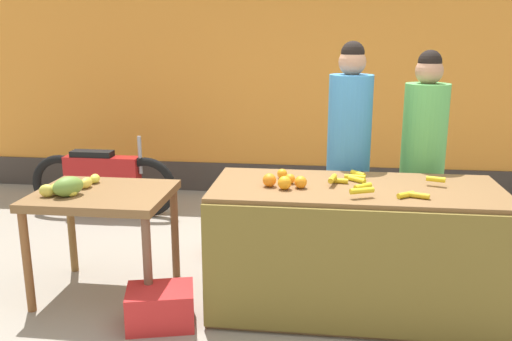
{
  "coord_description": "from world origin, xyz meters",
  "views": [
    {
      "loc": [
        0.13,
        -3.56,
        1.89
      ],
      "look_at": [
        -0.34,
        0.15,
        0.95
      ],
      "focal_mm": 37.81,
      "sensor_mm": 36.0,
      "label": 1
    }
  ],
  "objects_px": {
    "vendor_woman_blue_shirt": "(348,159)",
    "produce_crate": "(161,307)",
    "parked_motorcycle": "(103,179)",
    "produce_sack": "(223,232)",
    "vendor_woman_green_shirt": "(422,164)"
  },
  "relations": [
    {
      "from": "parked_motorcycle",
      "to": "vendor_woman_green_shirt",
      "type": "bearing_deg",
      "value": -18.37
    },
    {
      "from": "vendor_woman_blue_shirt",
      "to": "produce_sack",
      "type": "bearing_deg",
      "value": 173.38
    },
    {
      "from": "produce_crate",
      "to": "vendor_woman_blue_shirt",
      "type": "bearing_deg",
      "value": 40.72
    },
    {
      "from": "parked_motorcycle",
      "to": "produce_crate",
      "type": "height_order",
      "value": "parked_motorcycle"
    },
    {
      "from": "parked_motorcycle",
      "to": "produce_crate",
      "type": "relative_size",
      "value": 3.64
    },
    {
      "from": "produce_crate",
      "to": "produce_sack",
      "type": "height_order",
      "value": "produce_sack"
    },
    {
      "from": "parked_motorcycle",
      "to": "produce_crate",
      "type": "xyz_separation_m",
      "value": [
        1.28,
        -2.15,
        -0.27
      ]
    },
    {
      "from": "vendor_woman_green_shirt",
      "to": "parked_motorcycle",
      "type": "relative_size",
      "value": 1.12
    },
    {
      "from": "vendor_woman_blue_shirt",
      "to": "produce_crate",
      "type": "height_order",
      "value": "vendor_woman_blue_shirt"
    },
    {
      "from": "vendor_woman_green_shirt",
      "to": "produce_sack",
      "type": "height_order",
      "value": "vendor_woman_green_shirt"
    },
    {
      "from": "vendor_woman_blue_shirt",
      "to": "vendor_woman_green_shirt",
      "type": "xyz_separation_m",
      "value": [
        0.58,
        0.04,
        -0.03
      ]
    },
    {
      "from": "vendor_woman_green_shirt",
      "to": "produce_sack",
      "type": "xyz_separation_m",
      "value": [
        -1.62,
        0.08,
        -0.68
      ]
    },
    {
      "from": "produce_crate",
      "to": "vendor_woman_green_shirt",
      "type": "bearing_deg",
      "value": 31.42
    },
    {
      "from": "parked_motorcycle",
      "to": "produce_sack",
      "type": "height_order",
      "value": "parked_motorcycle"
    },
    {
      "from": "vendor_woman_blue_shirt",
      "to": "produce_crate",
      "type": "bearing_deg",
      "value": -139.28
    }
  ]
}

